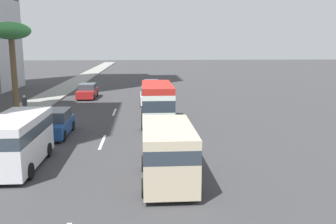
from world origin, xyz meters
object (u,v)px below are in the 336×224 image
(pedestrian_mid_block, at_px, (25,104))
(minibus_fourth, at_px, (157,102))
(palm_tree, at_px, (11,34))
(car_sixth, at_px, (55,123))
(car_lead, at_px, (87,91))
(car_third, at_px, (151,87))
(car_fifth, at_px, (149,96))
(van_seventh, at_px, (168,150))
(van_second, at_px, (17,138))

(pedestrian_mid_block, bearing_deg, minibus_fourth, 19.68)
(pedestrian_mid_block, bearing_deg, palm_tree, 154.43)
(pedestrian_mid_block, bearing_deg, car_sixth, -20.53)
(minibus_fourth, xyz_separation_m, pedestrian_mid_block, (3.33, 10.29, -0.57))
(pedestrian_mid_block, bearing_deg, car_lead, 109.79)
(car_third, distance_m, car_fifth, 8.38)
(van_seventh, bearing_deg, car_lead, 15.48)
(palm_tree, bearing_deg, pedestrian_mid_block, -153.20)
(van_seventh, bearing_deg, palm_tree, 33.60)
(car_third, bearing_deg, pedestrian_mid_block, 143.74)
(car_fifth, relative_size, car_sixth, 0.98)
(car_lead, height_order, car_sixth, car_sixth)
(car_lead, distance_m, car_fifth, 8.08)
(van_second, relative_size, palm_tree, 0.72)
(car_fifth, bearing_deg, van_second, 160.04)
(car_fifth, bearing_deg, minibus_fourth, -177.70)
(van_second, bearing_deg, car_sixth, 177.38)
(car_lead, height_order, van_second, van_second)
(van_second, relative_size, van_seventh, 1.11)
(car_sixth, height_order, palm_tree, palm_tree)
(car_fifth, height_order, palm_tree, palm_tree)
(car_sixth, height_order, van_seventh, van_seventh)
(car_fifth, xyz_separation_m, palm_tree, (-1.85, 11.88, 5.76))
(car_third, bearing_deg, car_fifth, 177.18)
(car_third, xyz_separation_m, van_seventh, (-28.63, 0.06, 0.64))
(car_fifth, distance_m, pedestrian_mid_block, 11.46)
(car_fifth, relative_size, palm_tree, 0.59)
(palm_tree, bearing_deg, van_seventh, -146.40)
(car_lead, distance_m, car_sixth, 16.42)
(van_seventh, bearing_deg, car_fifth, 1.00)
(car_fifth, bearing_deg, palm_tree, 98.85)
(van_second, bearing_deg, car_fifth, 160.04)
(van_second, distance_m, car_third, 27.16)
(car_lead, bearing_deg, car_third, 117.62)
(car_fifth, xyz_separation_m, van_seventh, (-20.26, -0.35, 0.58))
(car_sixth, bearing_deg, car_fifth, 152.02)
(car_fifth, relative_size, van_seventh, 0.90)
(van_second, distance_m, car_fifth, 19.05)
(car_third, xyz_separation_m, car_fifth, (-8.37, 0.41, 0.06))
(minibus_fourth, distance_m, pedestrian_mid_block, 10.83)
(van_second, height_order, pedestrian_mid_block, van_second)
(car_sixth, distance_m, van_seventh, 10.81)
(car_lead, xyz_separation_m, pedestrian_mid_block, (-10.44, 3.36, 0.31))
(car_sixth, bearing_deg, car_lead, -178.78)
(van_second, relative_size, car_sixth, 1.21)
(car_sixth, bearing_deg, pedestrian_mid_block, -148.16)
(van_second, distance_m, palm_tree, 17.69)
(car_third, xyz_separation_m, minibus_fourth, (-17.42, 0.05, 0.87))
(car_sixth, height_order, pedestrian_mid_block, pedestrian_mid_block)
(car_lead, xyz_separation_m, van_seventh, (-24.98, -6.92, 0.65))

